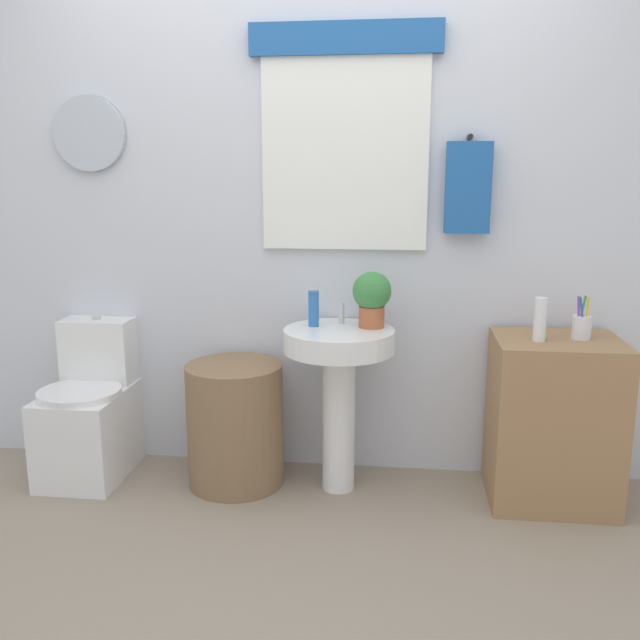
# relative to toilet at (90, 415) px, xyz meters

# --- Properties ---
(ground_plane) EXTENTS (8.00, 8.00, 0.00)m
(ground_plane) POSITION_rel_toilet_xyz_m (1.04, -0.88, -0.29)
(ground_plane) COLOR gray
(back_wall) EXTENTS (4.40, 0.18, 2.60)m
(back_wall) POSITION_rel_toilet_xyz_m (1.05, 0.27, 1.02)
(back_wall) COLOR silver
(back_wall) RESTS_ON ground_plane
(toilet) EXTENTS (0.38, 0.51, 0.75)m
(toilet) POSITION_rel_toilet_xyz_m (0.00, 0.00, 0.00)
(toilet) COLOR white
(toilet) RESTS_ON ground_plane
(laundry_hamper) EXTENTS (0.45, 0.45, 0.58)m
(laundry_hamper) POSITION_rel_toilet_xyz_m (0.72, -0.03, -0.00)
(laundry_hamper) COLOR #846647
(laundry_hamper) RESTS_ON ground_plane
(pedestal_sink) EXTENTS (0.49, 0.49, 0.76)m
(pedestal_sink) POSITION_rel_toilet_xyz_m (1.20, -0.03, 0.27)
(pedestal_sink) COLOR white
(pedestal_sink) RESTS_ON ground_plane
(faucet) EXTENTS (0.03, 0.03, 0.10)m
(faucet) POSITION_rel_toilet_xyz_m (1.20, 0.09, 0.52)
(faucet) COLOR silver
(faucet) RESTS_ON pedestal_sink
(wooden_cabinet) EXTENTS (0.53, 0.44, 0.74)m
(wooden_cabinet) POSITION_rel_toilet_xyz_m (2.15, -0.03, 0.08)
(wooden_cabinet) COLOR #9E754C
(wooden_cabinet) RESTS_ON ground_plane
(soap_bottle) EXTENTS (0.05, 0.05, 0.16)m
(soap_bottle) POSITION_rel_toilet_xyz_m (1.08, 0.02, 0.55)
(soap_bottle) COLOR #2D6BB7
(soap_bottle) RESTS_ON pedestal_sink
(potted_plant) EXTENTS (0.17, 0.17, 0.25)m
(potted_plant) POSITION_rel_toilet_xyz_m (1.34, 0.03, 0.61)
(potted_plant) COLOR #AD5B38
(potted_plant) RESTS_ON pedestal_sink
(lotion_bottle) EXTENTS (0.05, 0.05, 0.19)m
(lotion_bottle) POSITION_rel_toilet_xyz_m (2.06, -0.07, 0.54)
(lotion_bottle) COLOR white
(lotion_bottle) RESTS_ON wooden_cabinet
(toothbrush_cup) EXTENTS (0.08, 0.08, 0.19)m
(toothbrush_cup) POSITION_rel_toilet_xyz_m (2.24, -0.01, 0.50)
(toothbrush_cup) COLOR silver
(toothbrush_cup) RESTS_ON wooden_cabinet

